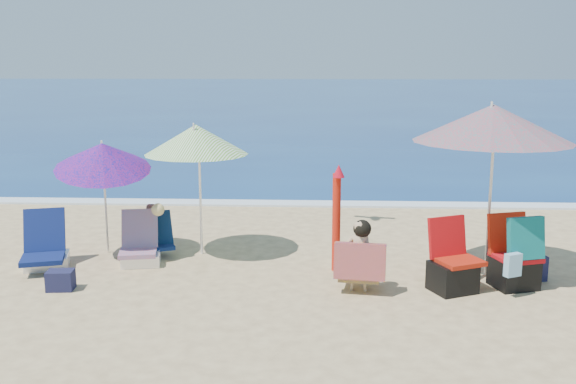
{
  "coord_description": "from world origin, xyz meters",
  "views": [
    {
      "loc": [
        0.12,
        -7.84,
        2.91
      ],
      "look_at": [
        -0.3,
        1.0,
        1.1
      ],
      "focal_mm": 40.91,
      "sensor_mm": 36.0,
      "label": 1
    }
  ],
  "objects_px": {
    "umbrella_striped": "(196,140)",
    "umbrella_blue": "(102,156)",
    "person_left": "(154,229)",
    "chair_navy": "(46,253)",
    "chair_rainbow": "(140,250)",
    "furled_umbrella": "(337,213)",
    "umbrella_turquoise": "(493,123)",
    "camp_chair_right": "(515,261)",
    "person_center": "(359,258)",
    "camp_chair_left": "(453,270)"
  },
  "relations": [
    {
      "from": "chair_rainbow",
      "to": "person_center",
      "type": "relative_size",
      "value": 0.82
    },
    {
      "from": "umbrella_turquoise",
      "to": "furled_umbrella",
      "type": "bearing_deg",
      "value": 176.22
    },
    {
      "from": "umbrella_turquoise",
      "to": "person_left",
      "type": "relative_size",
      "value": 2.76
    },
    {
      "from": "chair_navy",
      "to": "person_left",
      "type": "height_order",
      "value": "person_left"
    },
    {
      "from": "umbrella_blue",
      "to": "chair_navy",
      "type": "height_order",
      "value": "umbrella_blue"
    },
    {
      "from": "umbrella_blue",
      "to": "chair_rainbow",
      "type": "relative_size",
      "value": 2.46
    },
    {
      "from": "umbrella_striped",
      "to": "umbrella_blue",
      "type": "height_order",
      "value": "umbrella_striped"
    },
    {
      "from": "camp_chair_left",
      "to": "umbrella_striped",
      "type": "bearing_deg",
      "value": 159.17
    },
    {
      "from": "person_left",
      "to": "umbrella_striped",
      "type": "bearing_deg",
      "value": -4.39
    },
    {
      "from": "chair_navy",
      "to": "chair_rainbow",
      "type": "xyz_separation_m",
      "value": [
        1.28,
        0.26,
        -0.02
      ]
    },
    {
      "from": "chair_rainbow",
      "to": "person_center",
      "type": "height_order",
      "value": "person_center"
    },
    {
      "from": "umbrella_blue",
      "to": "camp_chair_right",
      "type": "distance_m",
      "value": 5.82
    },
    {
      "from": "furled_umbrella",
      "to": "camp_chair_left",
      "type": "relative_size",
      "value": 1.64
    },
    {
      "from": "umbrella_striped",
      "to": "chair_rainbow",
      "type": "xyz_separation_m",
      "value": [
        -0.79,
        -0.38,
        -1.56
      ]
    },
    {
      "from": "umbrella_striped",
      "to": "umbrella_blue",
      "type": "bearing_deg",
      "value": -170.41
    },
    {
      "from": "umbrella_striped",
      "to": "person_left",
      "type": "bearing_deg",
      "value": 175.61
    },
    {
      "from": "umbrella_striped",
      "to": "camp_chair_left",
      "type": "distance_m",
      "value": 4.01
    },
    {
      "from": "person_left",
      "to": "furled_umbrella",
      "type": "bearing_deg",
      "value": -13.62
    },
    {
      "from": "person_center",
      "to": "chair_navy",
      "type": "bearing_deg",
      "value": 169.75
    },
    {
      "from": "umbrella_blue",
      "to": "camp_chair_right",
      "type": "bearing_deg",
      "value": -9.76
    },
    {
      "from": "umbrella_striped",
      "to": "person_left",
      "type": "distance_m",
      "value": 1.53
    },
    {
      "from": "umbrella_blue",
      "to": "person_left",
      "type": "height_order",
      "value": "umbrella_blue"
    },
    {
      "from": "chair_navy",
      "to": "camp_chair_right",
      "type": "bearing_deg",
      "value": -4.92
    },
    {
      "from": "camp_chair_right",
      "to": "furled_umbrella",
      "type": "bearing_deg",
      "value": 165.59
    },
    {
      "from": "umbrella_turquoise",
      "to": "furled_umbrella",
      "type": "xyz_separation_m",
      "value": [
        -2.0,
        0.13,
        -1.25
      ]
    },
    {
      "from": "umbrella_turquoise",
      "to": "camp_chair_left",
      "type": "xyz_separation_m",
      "value": [
        -0.54,
        -0.59,
        -1.8
      ]
    },
    {
      "from": "furled_umbrella",
      "to": "chair_navy",
      "type": "xyz_separation_m",
      "value": [
        -4.1,
        -0.04,
        -0.62
      ]
    },
    {
      "from": "umbrella_turquoise",
      "to": "umbrella_blue",
      "type": "xyz_separation_m",
      "value": [
        -5.35,
        0.51,
        -0.55
      ]
    },
    {
      "from": "umbrella_striped",
      "to": "person_left",
      "type": "relative_size",
      "value": 2.34
    },
    {
      "from": "camp_chair_left",
      "to": "person_center",
      "type": "xyz_separation_m",
      "value": [
        -1.19,
        -0.1,
        0.18
      ]
    },
    {
      "from": "chair_rainbow",
      "to": "person_center",
      "type": "xyz_separation_m",
      "value": [
        3.09,
        -1.05,
        0.26
      ]
    },
    {
      "from": "umbrella_turquoise",
      "to": "umbrella_striped",
      "type": "xyz_separation_m",
      "value": [
        -4.03,
        0.74,
        -0.33
      ]
    },
    {
      "from": "umbrella_turquoise",
      "to": "chair_navy",
      "type": "xyz_separation_m",
      "value": [
        -6.1,
        0.1,
        -1.87
      ]
    },
    {
      "from": "umbrella_turquoise",
      "to": "camp_chair_right",
      "type": "height_order",
      "value": "umbrella_turquoise"
    },
    {
      "from": "camp_chair_right",
      "to": "person_center",
      "type": "relative_size",
      "value": 1.05
    },
    {
      "from": "umbrella_turquoise",
      "to": "furled_umbrella",
      "type": "distance_m",
      "value": 2.36
    },
    {
      "from": "camp_chair_left",
      "to": "person_left",
      "type": "height_order",
      "value": "camp_chair_left"
    },
    {
      "from": "person_left",
      "to": "chair_rainbow",
      "type": "bearing_deg",
      "value": -103.39
    },
    {
      "from": "person_left",
      "to": "umbrella_blue",
      "type": "bearing_deg",
      "value": -156.5
    },
    {
      "from": "camp_chair_left",
      "to": "camp_chair_right",
      "type": "distance_m",
      "value": 0.83
    },
    {
      "from": "furled_umbrella",
      "to": "chair_rainbow",
      "type": "height_order",
      "value": "furled_umbrella"
    },
    {
      "from": "chair_navy",
      "to": "umbrella_striped",
      "type": "bearing_deg",
      "value": 17.22
    },
    {
      "from": "furled_umbrella",
      "to": "chair_navy",
      "type": "relative_size",
      "value": 1.58
    },
    {
      "from": "umbrella_blue",
      "to": "umbrella_striped",
      "type": "bearing_deg",
      "value": 9.59
    },
    {
      "from": "umbrella_blue",
      "to": "camp_chair_right",
      "type": "xyz_separation_m",
      "value": [
        5.62,
        -0.97,
        -1.18
      ]
    },
    {
      "from": "furled_umbrella",
      "to": "camp_chair_right",
      "type": "relative_size",
      "value": 1.54
    },
    {
      "from": "person_center",
      "to": "camp_chair_right",
      "type": "bearing_deg",
      "value": 6.86
    },
    {
      "from": "umbrella_blue",
      "to": "person_center",
      "type": "distance_m",
      "value": 3.96
    },
    {
      "from": "chair_rainbow",
      "to": "camp_chair_right",
      "type": "bearing_deg",
      "value": -9.0
    },
    {
      "from": "umbrella_turquoise",
      "to": "chair_rainbow",
      "type": "bearing_deg",
      "value": 175.8
    }
  ]
}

